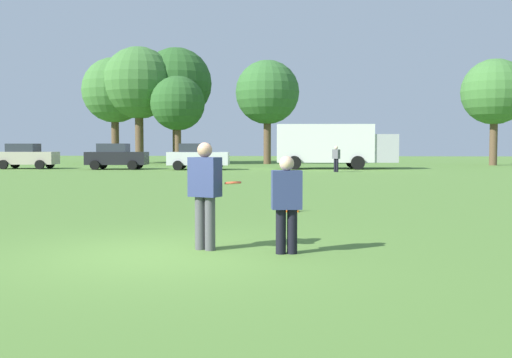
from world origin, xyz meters
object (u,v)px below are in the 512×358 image
frisbee (233,183)px  bystander_sideline_watcher (336,157)px  player_defender (287,199)px  parked_car_mid_right (198,156)px  parked_car_mid_left (26,156)px  parked_car_center (116,156)px  traffic_cone (292,203)px  box_truck (333,145)px  player_thrower (205,190)px

frisbee → bystander_sideline_watcher: bearing=84.3°
player_defender → parked_car_mid_right: (-7.39, 32.04, 0.08)m
parked_car_mid_left → parked_car_center: 6.84m
player_defender → frisbee: size_ratio=5.54×
frisbee → bystander_sideline_watcher: size_ratio=0.16×
frisbee → player_defender: bearing=-15.5°
player_defender → bystander_sideline_watcher: bystander_sideline_watcher is taller
parked_car_center → traffic_cone: bearing=-63.4°
parked_car_mid_left → box_truck: 22.20m
box_truck → bystander_sideline_watcher: size_ratio=5.21×
parked_car_center → box_truck: bearing=7.9°
box_truck → traffic_cone: bearing=-94.3°
player_thrower → parked_car_mid_right: size_ratio=0.40×
box_truck → parked_car_mid_right: bearing=-165.9°
traffic_cone → parked_car_center: (-13.18, 26.33, 0.69)m
player_defender → box_truck: bearing=86.6°
parked_car_center → box_truck: size_ratio=0.50×
box_truck → parked_car_mid_left: bearing=-175.6°
player_thrower → parked_car_center: (-11.95, 32.05, -0.05)m
frisbee → parked_car_center: parked_car_center is taller
box_truck → bystander_sideline_watcher: bearing=-90.0°
player_defender → bystander_sideline_watcher: bearing=86.0°
player_defender → parked_car_center: 34.91m
frisbee → parked_car_center: size_ratio=0.06×
parked_car_center → parked_car_mid_right: bearing=-2.4°
player_defender → traffic_cone: bearing=90.8°
parked_car_mid_left → box_truck: box_truck is taller
player_thrower → parked_car_center: parked_car_center is taller
parked_car_center → box_truck: 15.46m
player_defender → player_thrower: bearing=169.8°
traffic_cone → box_truck: 28.57m
frisbee → parked_car_center: (-12.40, 32.05, -0.16)m
player_thrower → box_truck: 34.35m
traffic_cone → box_truck: box_truck is taller
player_defender → bystander_sideline_watcher: (2.03, 29.31, 0.09)m
frisbee → parked_car_mid_left: bearing=120.6°
frisbee → traffic_cone: 5.84m
player_thrower → parked_car_center: 34.21m
parked_car_mid_left → parked_car_center: bearing=-3.6°
player_defender → parked_car_mid_left: bearing=121.5°
box_truck → parked_car_center: bearing=-172.1°
player_thrower → frisbee: player_thrower is taller
parked_car_mid_left → parked_car_mid_right: size_ratio=1.00×
bystander_sideline_watcher → traffic_cone: bearing=-95.2°
parked_car_mid_right → frisbee: bearing=-78.4°
player_thrower → parked_car_mid_left: (-18.77, 32.48, -0.05)m
box_truck → frisbee: bearing=-94.8°
frisbee → traffic_cone: bearing=82.2°
parked_car_center → box_truck: box_truck is taller
player_defender → parked_car_mid_left: parked_car_mid_left is taller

